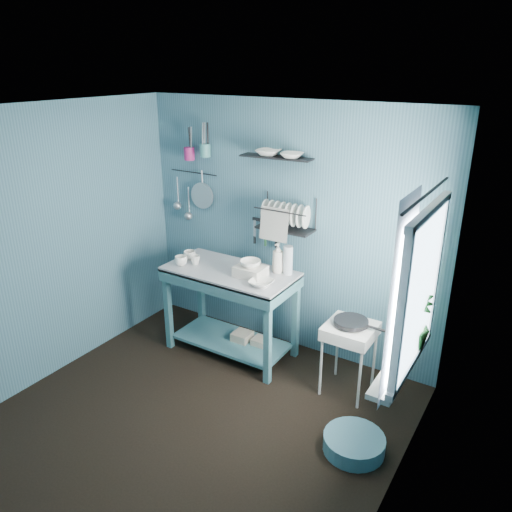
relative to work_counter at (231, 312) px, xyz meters
The scene contains 36 objects.
floor 1.17m from the work_counter, 70.75° to the right, with size 3.20×3.20×0.00m, color black.
ceiling 2.31m from the work_counter, 70.75° to the right, with size 3.20×3.20×0.00m, color silver.
wall_back 0.99m from the work_counter, 53.29° to the left, with size 3.20×3.20×0.00m, color #386173.
wall_front 2.67m from the work_counter, 81.95° to the right, with size 3.20×3.20×0.00m, color #386173.
wall_left 1.79m from the work_counter, 140.59° to the right, with size 3.00×3.00×0.00m, color #386173.
wall_right 2.35m from the work_counter, 27.57° to the right, with size 3.00×3.00×0.00m, color #386173.
work_counter is the anchor object (origin of this frame).
mug_left 0.71m from the work_counter, 161.57° to the right, with size 0.12×0.12×0.10m, color white.
mug_mid 0.63m from the work_counter, behind, with size 0.10×0.10×0.09m, color white.
mug_right 0.71m from the work_counter, behind, with size 0.12×0.12×0.10m, color white.
wash_tub 0.56m from the work_counter, ahead, with size 0.28×0.22×0.10m, color beige.
tub_bowl 0.64m from the work_counter, ahead, with size 0.20×0.20×0.06m, color white.
soap_bottle 0.76m from the work_counter, 25.46° to the left, with size 0.12×0.12×0.30m, color beige.
water_bottle 0.82m from the work_counter, 22.93° to the left, with size 0.09×0.09×0.28m, color silver.
counter_bowl 0.68m from the work_counter, 18.43° to the right, with size 0.22×0.22×0.05m, color white.
hotplate_stand 1.27m from the work_counter, ahead, with size 0.42×0.42×0.67m, color silver.
frying_pan 1.29m from the work_counter, ahead, with size 0.30×0.30×0.04m, color black.
knife_strip 0.98m from the work_counter, 73.07° to the left, with size 0.32×0.02×0.03m, color black.
dish_rack 1.14m from the work_counter, 40.23° to the left, with size 0.55×0.24×0.32m, color black.
upper_shelf 1.59m from the work_counter, 52.84° to the left, with size 0.70×0.18×0.01m, color black.
shelf_bowl_left 1.67m from the work_counter, 62.15° to the left, with size 0.23×0.23×0.06m, color white.
shelf_bowl_right 1.66m from the work_counter, 40.18° to the left, with size 0.20×0.20×0.05m, color white.
utensil_cup_magenta 1.69m from the work_counter, 152.65° to the left, with size 0.11×0.11×0.13m, color #A11D61.
utensil_cup_teal 1.66m from the work_counter, 144.62° to the left, with size 0.11×0.11×0.13m, color teal.
colander 1.28m from the work_counter, 146.44° to the left, with size 0.28×0.28×0.03m, color #ACAEB4.
ladle_outer 1.49m from the work_counter, 156.15° to the left, with size 0.01×0.01×0.30m, color #ACAEB4.
ladle_inner 1.33m from the work_counter, 152.48° to the left, with size 0.01×0.01×0.30m, color #ACAEB4.
hook_rail 1.53m from the work_counter, 149.64° to the left, with size 0.01×0.01×0.60m, color black.
window_glass 2.23m from the work_counter, 16.40° to the right, with size 1.10×1.10×0.00m, color white.
windowsill 1.97m from the work_counter, 17.11° to the right, with size 0.16×0.95×0.04m, color silver.
curtain 2.30m from the work_counter, 24.91° to the right, with size 1.35×1.35×0.00m, color silver.
curtain_rod 2.54m from the work_counter, 16.77° to the right, with size 0.02×0.02×1.05m, color black.
potted_plant 1.99m from the work_counter, 11.74° to the right, with size 0.27×0.27×0.47m, color #276127.
storage_tin_large 0.36m from the work_counter, 26.57° to the left, with size 0.18×0.18×0.22m, color tan.
storage_tin_small 0.47m from the work_counter, 14.93° to the left, with size 0.15×0.15×0.20m, color tan.
floor_basin 1.79m from the work_counter, 22.68° to the right, with size 0.47×0.47×0.13m, color teal.
Camera 1 is at (2.23, -2.63, 2.81)m, focal length 35.00 mm.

